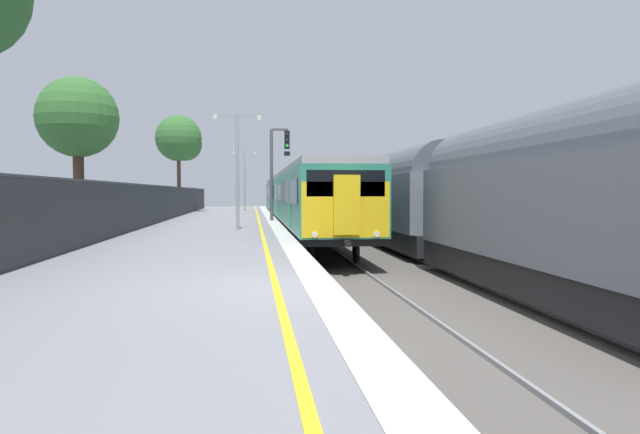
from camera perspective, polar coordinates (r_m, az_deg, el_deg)
ground at (r=10.28m, az=12.82°, el=-9.72°), size 17.40×110.00×1.21m
commuter_train_at_platform at (r=37.27m, az=-2.35°, el=1.99°), size 2.83×40.12×3.81m
freight_train_adjacent_track at (r=26.77m, az=8.09°, el=2.05°), size 2.60×39.54×4.38m
signal_gantry at (r=31.97m, az=-4.29°, el=5.28°), size 1.10×0.24×5.03m
platform_lamp_mid at (r=24.36m, az=-8.10°, el=5.57°), size 2.00×0.20×4.81m
platform_lamp_far at (r=49.24m, az=-7.40°, el=4.11°), size 2.00×0.20×5.04m
background_tree_left at (r=48.03m, az=-13.52°, el=7.32°), size 3.65×3.65×7.67m
background_tree_centre at (r=25.16m, az=-22.81°, el=8.73°), size 3.15×3.15×6.07m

